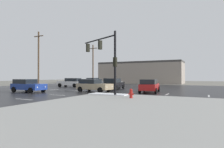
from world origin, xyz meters
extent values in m
plane|color=slate|center=(0.00, 0.00, 0.00)|extent=(120.00, 120.00, 0.00)
cube|color=#232326|center=(0.00, 0.00, 0.01)|extent=(44.00, 44.00, 0.02)
cube|color=#9E9E99|center=(12.00, -12.00, 0.07)|extent=(18.00, 18.00, 0.14)
cube|color=white|center=(5.00, -4.00, 0.17)|extent=(4.00, 1.60, 0.06)
cube|color=silver|center=(0.00, -10.00, 0.02)|extent=(2.00, 0.15, 0.01)
cube|color=silver|center=(0.00, -6.00, 0.02)|extent=(2.00, 0.15, 0.01)
cube|color=silver|center=(0.00, -2.00, 0.02)|extent=(2.00, 0.15, 0.01)
cube|color=silver|center=(0.00, 2.00, 0.02)|extent=(2.00, 0.15, 0.01)
cube|color=silver|center=(0.00, 6.00, 0.02)|extent=(2.00, 0.15, 0.01)
cube|color=silver|center=(0.00, 10.00, 0.02)|extent=(2.00, 0.15, 0.01)
cube|color=silver|center=(0.00, 14.00, 0.02)|extent=(2.00, 0.15, 0.01)
cube|color=silver|center=(0.00, 18.00, 0.02)|extent=(2.00, 0.15, 0.01)
cube|color=silver|center=(-18.00, 0.00, 0.02)|extent=(0.15, 2.00, 0.01)
cube|color=silver|center=(-14.00, 0.00, 0.02)|extent=(0.15, 2.00, 0.01)
cube|color=silver|center=(-10.00, 0.00, 0.02)|extent=(0.15, 2.00, 0.01)
cube|color=silver|center=(-6.00, 0.00, 0.02)|extent=(0.15, 2.00, 0.01)
cube|color=silver|center=(-2.00, 0.00, 0.02)|extent=(0.15, 2.00, 0.01)
cube|color=silver|center=(2.00, 0.00, 0.02)|extent=(0.15, 2.00, 0.01)
cube|color=silver|center=(6.00, 0.00, 0.02)|extent=(0.15, 2.00, 0.01)
cube|color=silver|center=(10.00, 0.00, 0.02)|extent=(0.15, 2.00, 0.01)
cube|color=silver|center=(14.00, 0.00, 0.02)|extent=(0.15, 2.00, 0.01)
cube|color=silver|center=(3.50, -4.00, 0.02)|extent=(0.45, 7.00, 0.01)
cylinder|color=black|center=(5.97, -4.63, 3.23)|extent=(0.22, 0.22, 6.19)
cylinder|color=black|center=(3.41, -3.38, 5.93)|extent=(5.19, 2.62, 0.14)
cube|color=black|center=(3.66, -3.51, 5.30)|extent=(0.41, 0.45, 0.95)
sphere|color=red|center=(3.52, -3.44, 5.59)|extent=(0.20, 0.20, 0.20)
cube|color=black|center=(1.35, -2.38, 5.30)|extent=(0.41, 0.45, 0.95)
sphere|color=red|center=(1.21, -2.31, 5.59)|extent=(0.20, 0.20, 0.20)
cube|color=black|center=(5.97, -4.63, 3.34)|extent=(0.28, 0.36, 0.90)
cylinder|color=red|center=(8.15, -6.06, 0.44)|extent=(0.26, 0.26, 0.60)
sphere|color=red|center=(8.15, -6.06, 0.81)|extent=(0.25, 0.25, 0.25)
cylinder|color=red|center=(7.97, -6.06, 0.47)|extent=(0.12, 0.11, 0.11)
cylinder|color=red|center=(8.33, -6.06, 0.47)|extent=(0.12, 0.11, 0.11)
cube|color=gray|center=(-2.80, 29.89, 2.68)|extent=(22.65, 8.00, 5.36)
cube|color=#3F3D3A|center=(-2.80, 29.89, 5.61)|extent=(22.65, 8.00, 0.50)
cube|color=#B7BABF|center=(-1.14, 7.69, 0.70)|extent=(4.64, 2.20, 0.70)
cube|color=black|center=(-0.47, 7.63, 1.33)|extent=(2.62, 1.87, 0.55)
cylinder|color=black|center=(-2.74, 6.93, 0.35)|extent=(0.68, 0.28, 0.66)
cylinder|color=black|center=(-2.58, 8.72, 0.35)|extent=(0.68, 0.28, 0.66)
cylinder|color=black|center=(0.30, 6.65, 0.35)|extent=(0.68, 0.28, 0.66)
cylinder|color=black|center=(0.47, 8.45, 0.35)|extent=(0.68, 0.28, 0.66)
sphere|color=white|center=(-3.38, 7.31, 0.70)|extent=(0.18, 0.18, 0.18)
sphere|color=white|center=(-3.28, 8.46, 0.70)|extent=(0.18, 0.18, 0.18)
cube|color=navy|center=(-5.57, -4.91, 0.70)|extent=(4.57, 1.97, 0.70)
cube|color=black|center=(-6.25, -4.88, 1.33)|extent=(2.54, 1.75, 0.55)
cylinder|color=black|center=(-4.01, -4.07, 0.35)|extent=(0.67, 0.25, 0.66)
cylinder|color=black|center=(-4.08, -5.87, 0.35)|extent=(0.67, 0.25, 0.66)
cylinder|color=black|center=(-7.07, -3.95, 0.35)|extent=(0.67, 0.25, 0.66)
cylinder|color=black|center=(-7.14, -5.75, 0.35)|extent=(0.67, 0.25, 0.66)
sphere|color=white|center=(-3.35, -4.42, 0.70)|extent=(0.18, 0.18, 0.18)
sphere|color=white|center=(-3.40, -5.57, 0.70)|extent=(0.18, 0.18, 0.18)
cube|color=#B21919|center=(7.70, 1.34, 0.70)|extent=(2.32, 4.68, 0.70)
cube|color=black|center=(7.78, 0.67, 1.33)|extent=(1.94, 2.66, 0.55)
cylinder|color=black|center=(6.62, 2.75, 0.35)|extent=(0.30, 0.68, 0.66)
cylinder|color=black|center=(8.41, 2.96, 0.35)|extent=(0.30, 0.68, 0.66)
cylinder|color=black|center=(6.99, -0.29, 0.35)|extent=(0.30, 0.68, 0.66)
cylinder|color=black|center=(8.78, -0.08, 0.35)|extent=(0.30, 0.68, 0.66)
sphere|color=white|center=(6.87, 3.45, 0.70)|extent=(0.18, 0.18, 0.18)
sphere|color=white|center=(8.01, 3.59, 0.70)|extent=(0.18, 0.18, 0.18)
cube|color=tan|center=(1.34, -0.92, 0.70)|extent=(4.65, 2.23, 0.70)
cube|color=black|center=(0.66, -0.85, 1.33)|extent=(2.62, 1.89, 0.55)
cylinder|color=black|center=(2.95, -0.17, 0.35)|extent=(0.68, 0.28, 0.66)
cylinder|color=black|center=(2.77, -1.96, 0.35)|extent=(0.68, 0.28, 0.66)
cylinder|color=black|center=(-0.10, 0.13, 0.35)|extent=(0.68, 0.28, 0.66)
cylinder|color=black|center=(-0.27, -1.66, 0.35)|extent=(0.68, 0.28, 0.66)
sphere|color=white|center=(3.58, -0.56, 0.70)|extent=(0.18, 0.18, 0.18)
sphere|color=white|center=(3.47, -1.70, 0.70)|extent=(0.18, 0.18, 0.18)
cube|color=white|center=(-8.39, 6.32, 0.70)|extent=(4.65, 2.22, 0.70)
cube|color=black|center=(-7.72, 6.39, 1.33)|extent=(2.62, 1.88, 0.55)
cylinder|color=black|center=(-9.82, 5.28, 0.35)|extent=(0.68, 0.28, 0.66)
cylinder|color=black|center=(-10.00, 7.07, 0.35)|extent=(0.68, 0.28, 0.66)
cylinder|color=black|center=(-6.78, 5.57, 0.35)|extent=(0.68, 0.28, 0.66)
cylinder|color=black|center=(-6.95, 7.36, 0.35)|extent=(0.68, 0.28, 0.66)
sphere|color=white|center=(-10.52, 5.54, 0.70)|extent=(0.18, 0.18, 0.18)
sphere|color=white|center=(-10.63, 6.69, 0.70)|extent=(0.18, 0.18, 0.18)
cube|color=black|center=(1.60, 4.20, 0.70)|extent=(2.17, 4.63, 0.70)
cube|color=black|center=(1.65, 3.53, 1.33)|extent=(1.86, 2.60, 0.55)
cylinder|color=black|center=(0.57, 5.65, 0.35)|extent=(0.27, 0.68, 0.66)
cylinder|color=black|center=(2.37, 5.80, 0.35)|extent=(0.27, 0.68, 0.66)
cylinder|color=black|center=(0.83, 2.60, 0.35)|extent=(0.27, 0.68, 0.66)
cylinder|color=black|center=(2.62, 2.75, 0.35)|extent=(0.27, 0.68, 0.66)
sphere|color=white|center=(0.84, 6.35, 0.70)|extent=(0.18, 0.18, 0.18)
sphere|color=white|center=(1.99, 6.44, 0.70)|extent=(0.18, 0.18, 0.18)
cube|color=#141E47|center=(-7.07, 11.39, 0.70)|extent=(2.12, 4.62, 0.70)
cube|color=black|center=(-7.11, 12.06, 1.33)|extent=(1.83, 2.59, 0.55)
cylinder|color=black|center=(-6.06, 9.92, 0.35)|extent=(0.27, 0.67, 0.66)
cylinder|color=black|center=(-7.85, 9.80, 0.35)|extent=(0.27, 0.67, 0.66)
cylinder|color=black|center=(-6.28, 12.98, 0.35)|extent=(0.27, 0.67, 0.66)
cylinder|color=black|center=(-8.07, 12.85, 0.35)|extent=(0.27, 0.67, 0.66)
sphere|color=white|center=(-6.33, 9.23, 0.70)|extent=(0.18, 0.18, 0.18)
sphere|color=white|center=(-7.48, 9.15, 0.70)|extent=(0.18, 0.18, 0.18)
cylinder|color=brown|center=(-13.12, 3.44, 4.97)|extent=(0.28, 0.28, 9.93)
cube|color=brown|center=(-13.12, 3.44, 9.13)|extent=(2.20, 0.14, 0.14)
cylinder|color=brown|center=(-9.63, 16.08, 4.58)|extent=(0.28, 0.28, 9.17)
cube|color=brown|center=(-9.63, 16.08, 8.37)|extent=(2.20, 0.14, 0.14)
camera|label=1|loc=(13.85, -21.00, 2.00)|focal=30.45mm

